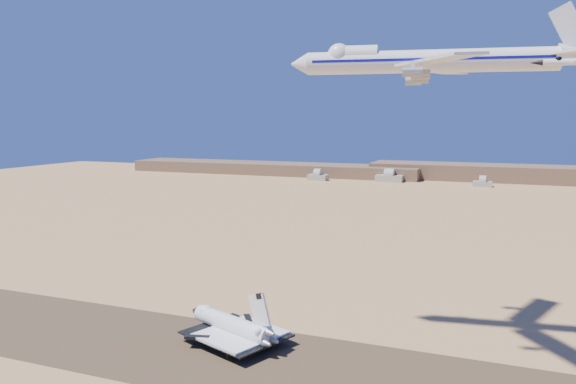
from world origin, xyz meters
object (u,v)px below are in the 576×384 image
at_px(chase_jet_a, 573,62).
at_px(chase_jet_d, 554,62).
at_px(carrier_747, 419,61).
at_px(crew_c, 227,355).
at_px(chase_jet_c, 511,59).
at_px(shuttle, 232,326).
at_px(crew_b, 253,350).
at_px(crew_a, 252,352).

relative_size(chase_jet_a, chase_jet_d, 0.97).
bearing_deg(chase_jet_d, chase_jet_a, -95.41).
distance_m(carrier_747, crew_c, 104.79).
relative_size(crew_c, chase_jet_c, 0.14).
distance_m(shuttle, carrier_747, 100.63).
bearing_deg(chase_jet_d, chase_jet_c, -150.81).
distance_m(crew_b, chase_jet_d, 152.22).
bearing_deg(chase_jet_c, chase_jet_d, 22.37).
xyz_separation_m(crew_a, chase_jet_c, (68.33, 80.74, 91.83)).
bearing_deg(shuttle, crew_a, -13.49).
height_order(shuttle, chase_jet_a, chase_jet_a).
xyz_separation_m(carrier_747, crew_a, (-43.04, -27.60, -86.88)).
height_order(chase_jet_c, chase_jet_d, chase_jet_c).
xyz_separation_m(crew_a, crew_c, (-5.91, -4.60, -0.00)).
height_order(chase_jet_a, chase_jet_d, chase_jet_d).
bearing_deg(chase_jet_a, chase_jet_d, 83.78).
xyz_separation_m(crew_c, chase_jet_d, (89.26, 95.15, 90.97)).
xyz_separation_m(crew_c, chase_jet_a, (86.70, -7.68, 81.81)).
relative_size(shuttle, chase_jet_d, 2.46).
relative_size(shuttle, crew_a, 20.53).
height_order(carrier_747, crew_c, carrier_747).
distance_m(crew_a, chase_jet_d, 153.04).
xyz_separation_m(crew_b, chase_jet_c, (69.02, 78.57, 91.95)).
distance_m(shuttle, crew_c, 13.36).
height_order(shuttle, carrier_747, carrier_747).
height_order(chase_jet_a, chase_jet_c, chase_jet_c).
distance_m(crew_a, crew_c, 7.49).
bearing_deg(shuttle, crew_c, -47.70).
bearing_deg(crew_a, chase_jet_d, -56.72).
xyz_separation_m(carrier_747, chase_jet_d, (40.31, 62.96, 4.09)).
bearing_deg(crew_c, chase_jet_d, -83.04).
bearing_deg(chase_jet_d, crew_c, -137.15).
xyz_separation_m(chase_jet_a, chase_jet_c, (-12.45, 93.02, 10.03)).
relative_size(carrier_747, chase_jet_d, 5.42).
xyz_separation_m(crew_b, chase_jet_d, (84.04, 88.39, 91.09)).
relative_size(carrier_747, crew_c, 45.32).
distance_m(shuttle, crew_a, 13.41).
xyz_separation_m(carrier_747, crew_b, (-43.73, -25.43, -87.00)).
bearing_deg(crew_a, carrier_747, -71.43).
height_order(crew_a, chase_jet_d, chase_jet_d).
relative_size(crew_a, chase_jet_c, 0.14).
bearing_deg(carrier_747, chase_jet_d, 48.68).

